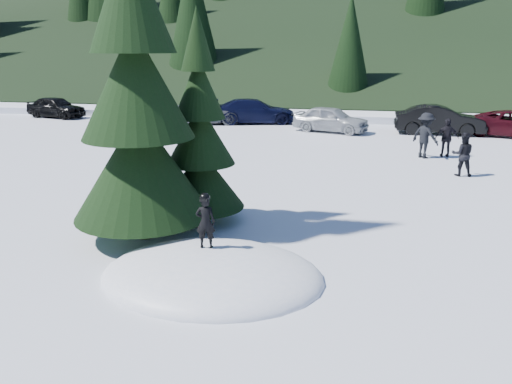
% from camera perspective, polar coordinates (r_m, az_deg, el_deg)
% --- Properties ---
extents(ground, '(200.00, 200.00, 0.00)m').
position_cam_1_polar(ground, '(10.10, -5.04, -9.66)').
color(ground, white).
rests_on(ground, ground).
extents(snow_mound, '(4.48, 3.52, 0.96)m').
position_cam_1_polar(snow_mound, '(10.10, -5.04, -9.66)').
color(snow_mound, white).
rests_on(snow_mound, ground).
extents(spruce_tall, '(3.20, 3.20, 8.60)m').
position_cam_1_polar(spruce_tall, '(11.63, -13.49, 10.43)').
color(spruce_tall, black).
rests_on(spruce_tall, ground).
extents(spruce_short, '(2.20, 2.20, 5.37)m').
position_cam_1_polar(spruce_short, '(12.72, -6.38, 5.68)').
color(spruce_short, black).
rests_on(spruce_short, ground).
extents(child_skier, '(0.43, 0.31, 1.08)m').
position_cam_1_polar(child_skier, '(10.09, -5.80, -3.45)').
color(child_skier, black).
rests_on(child_skier, snow_mound).
extents(adult_0, '(0.77, 0.61, 1.55)m').
position_cam_1_polar(adult_0, '(19.14, 22.55, 4.00)').
color(adult_0, black).
rests_on(adult_0, ground).
extents(adult_1, '(0.95, 0.41, 1.60)m').
position_cam_1_polar(adult_1, '(22.32, 20.98, 5.79)').
color(adult_1, black).
rests_on(adult_1, ground).
extents(adult_2, '(1.35, 1.32, 1.86)m').
position_cam_1_polar(adult_2, '(21.80, 18.79, 6.13)').
color(adult_2, black).
rests_on(adult_2, ground).
extents(car_0, '(4.33, 2.53, 1.38)m').
position_cam_1_polar(car_0, '(35.70, -21.90, 9.00)').
color(car_0, black).
rests_on(car_0, ground).
extents(car_1, '(4.07, 2.47, 1.27)m').
position_cam_1_polar(car_1, '(34.44, -13.44, 9.40)').
color(car_1, '#3A0A0D').
rests_on(car_1, ground).
extents(car_2, '(5.13, 3.52, 1.30)m').
position_cam_1_polar(car_2, '(30.62, -5.86, 9.00)').
color(car_2, '#55585D').
rests_on(car_2, ground).
extents(car_3, '(5.41, 3.29, 1.47)m').
position_cam_1_polar(car_3, '(30.60, -0.20, 9.23)').
color(car_3, black).
rests_on(car_3, ground).
extents(car_4, '(4.41, 2.84, 1.40)m').
position_cam_1_polar(car_4, '(27.63, 8.55, 8.24)').
color(car_4, '#A1A6AA').
rests_on(car_4, ground).
extents(car_5, '(4.60, 1.67, 1.51)m').
position_cam_1_polar(car_5, '(28.32, 20.21, 7.74)').
color(car_5, black).
rests_on(car_5, ground).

